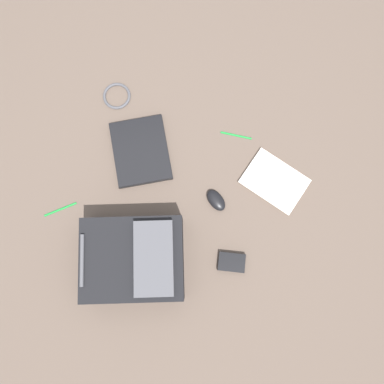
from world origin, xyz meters
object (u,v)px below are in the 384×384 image
laptop (141,151)px  pen_blue (236,135)px  cable_coil (117,96)px  pen_black (60,209)px  computer_mouse (216,200)px  power_brick (232,262)px  book_manual (275,181)px  backpack (135,259)px

laptop → pen_blue: (0.04, -0.44, -0.01)m
cable_coil → pen_black: bearing=150.8°
computer_mouse → cable_coil: 0.66m
laptop → power_brick: (-0.52, -0.35, -0.00)m
book_manual → cable_coil: book_manual is taller
pen_blue → cable_coil: bearing=66.0°
backpack → pen_black: (0.25, 0.32, -0.09)m
power_brick → backpack: bearing=82.9°
pen_blue → book_manual: bearing=-147.2°
power_brick → pen_black: power_brick is taller
backpack → power_brick: 0.41m
backpack → computer_mouse: size_ratio=4.05×
book_manual → cable_coil: 0.82m
computer_mouse → power_brick: computer_mouse is taller
backpack → pen_blue: (0.51, -0.48, -0.09)m
book_manual → pen_black: (-0.04, 0.95, -0.00)m
pen_black → backpack: bearing=-127.3°
power_brick → cable_coil: bearing=29.2°
pen_blue → pen_black: bearing=108.3°
book_manual → computer_mouse: size_ratio=3.07×
laptop → power_brick: bearing=-146.0°
book_manual → computer_mouse: (-0.06, 0.27, 0.01)m
laptop → cable_coil: 0.29m
pen_blue → backpack: bearing=136.7°
book_manual → pen_blue: (0.23, 0.15, -0.00)m
backpack → pen_blue: 0.71m
laptop → book_manual: 0.61m
book_manual → computer_mouse: computer_mouse is taller
cable_coil → pen_blue: cable_coil is taller
backpack → cable_coil: bearing=3.4°
computer_mouse → pen_black: computer_mouse is taller
backpack → computer_mouse: 0.43m
laptop → computer_mouse: 0.40m
laptop → backpack: bearing=174.2°
backpack → power_brick: backpack is taller
pen_black → laptop: bearing=-58.5°
power_brick → pen_blue: (0.56, -0.08, -0.01)m
laptop → computer_mouse: size_ratio=3.04×
backpack → laptop: bearing=-5.8°
laptop → computer_mouse: computer_mouse is taller
cable_coil → pen_black: cable_coil is taller
computer_mouse → power_brick: size_ratio=0.93×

